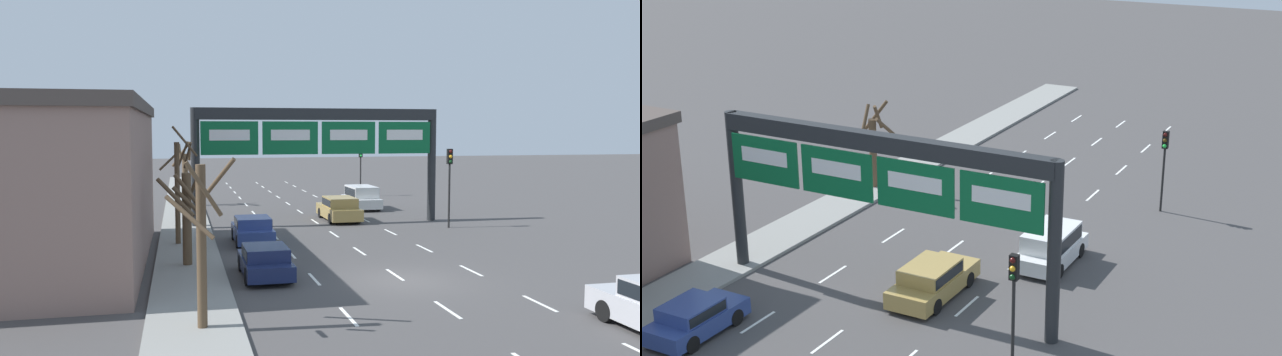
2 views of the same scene
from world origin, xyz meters
The scene contains 8 objects.
lane_dashes centered at (0.00, 13.50, 0.01)m, with size 6.72×67.00×0.01m.
sign_gantry centered at (0.00, 14.86, 5.49)m, with size 15.32×0.70×7.10m.
car_gold centered at (1.63, 16.14, 0.81)m, with size 1.99×4.75×1.52m.
suv_white centered at (4.70, 21.50, 0.94)m, with size 1.99×4.33×1.69m.
car_blue centered at (-4.74, 9.17, 0.74)m, with size 1.89×3.99×1.39m.
traffic_light_near_gantry centered at (7.21, 11.79, 3.34)m, with size 0.30×0.35×4.68m.
traffic_light_mid_block centered at (7.24, 30.29, 3.10)m, with size 0.30×0.35×4.31m.
tree_bare_furthest centered at (-7.83, 26.46, 2.60)m, with size 2.11×2.09×4.76m.
Camera 2 is at (18.16, -12.86, 16.44)m, focal length 50.00 mm.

